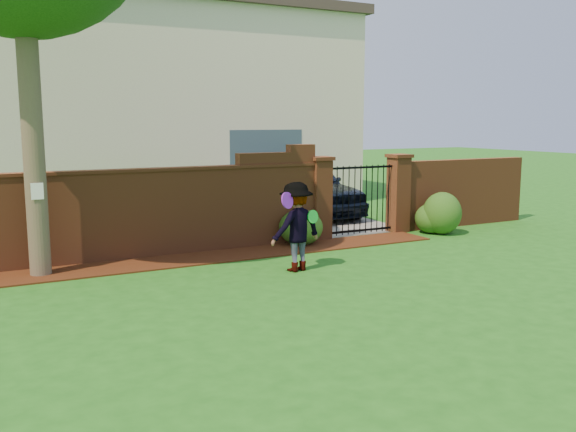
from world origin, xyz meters
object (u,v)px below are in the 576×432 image
car (308,188)px  frisbee_green (313,217)px  man (297,227)px  frisbee_purple (287,200)px

car → frisbee_green: bearing=-118.8°
man → frisbee_purple: man is taller
frisbee_green → frisbee_purple: bearing=-168.7°
car → man: size_ratio=2.89×
man → frisbee_green: bearing=152.4°
car → frisbee_purple: 6.91m
car → man: man is taller
frisbee_purple → frisbee_green: (0.58, 0.11, -0.34)m
car → frisbee_green: (-3.14, -5.69, 0.19)m
frisbee_purple → frisbee_green: frisbee_purple is taller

